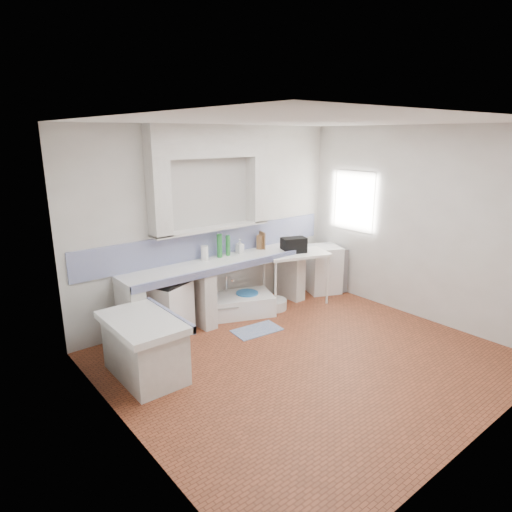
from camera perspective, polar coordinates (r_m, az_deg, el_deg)
floor at (r=5.58m, az=6.68°, el=-13.12°), size 4.50×4.50×0.00m
ceiling at (r=4.91m, az=7.74°, el=16.96°), size 4.50×4.50×0.00m
wall_back at (r=6.57m, az=-5.54°, el=4.33°), size 4.50×0.00×4.50m
wall_front at (r=4.02m, az=28.23°, el=-4.72°), size 4.50×0.00×4.50m
wall_left at (r=3.83m, az=-16.90°, el=-4.45°), size 0.00×4.50×4.50m
wall_right at (r=6.84m, az=20.37°, el=3.87°), size 0.00×4.50×4.50m
alcove_mass at (r=6.29m, az=-5.95°, el=14.61°), size 1.90×0.25×0.45m
window_frame at (r=7.61m, az=13.42°, el=7.04°), size 0.35×0.86×1.06m
lace_valance at (r=7.45m, az=12.91°, el=9.85°), size 0.01×0.84×0.24m
counter_slab at (r=6.40m, az=-4.66°, el=-0.93°), size 3.00×0.60×0.08m
counter_lip at (r=6.18m, az=-3.18°, el=-1.50°), size 3.00×0.04×0.10m
counter_pier_left at (r=5.92m, az=-15.87°, el=-7.51°), size 0.20×0.55×0.82m
counter_pier_mid at (r=6.36m, az=-7.17°, el=-5.38°), size 0.20×0.55×0.82m
counter_pier_right at (r=7.38m, az=4.39°, el=-2.34°), size 0.20×0.55×0.82m
peninsula_top at (r=5.07m, az=-14.47°, el=-8.29°), size 0.70×1.10×0.08m
peninsula_base at (r=5.22m, az=-14.20°, el=-11.82°), size 0.60×1.00×0.62m
peninsula_lip at (r=5.20m, az=-11.16°, el=-7.46°), size 0.04×1.10×0.10m
backsplash at (r=6.62m, az=-5.40°, el=1.76°), size 4.27×0.03×0.40m
stove at (r=6.11m, az=-11.37°, el=-6.81°), size 0.69×0.68×0.75m
sink at (r=6.78m, az=-2.72°, el=-6.43°), size 1.28×1.00×0.27m
side_table at (r=7.16m, az=5.19°, el=-2.81°), size 1.14×0.86×0.05m
fridge at (r=7.74m, az=8.69°, el=-1.66°), size 0.69×0.69×0.81m
bucket_red at (r=6.59m, az=-4.64°, el=-7.14°), size 0.30×0.30×0.26m
bucket_orange at (r=6.71m, az=-2.65°, el=-6.66°), size 0.36×0.36×0.27m
bucket_blue at (r=6.83m, az=-1.15°, el=-6.00°), size 0.40×0.40×0.32m
basin_white at (r=6.98m, az=2.37°, el=-6.26°), size 0.47×0.47×0.15m
water_bottle_a at (r=6.74m, az=-5.30°, el=-6.31°), size 0.12×0.12×0.33m
water_bottle_b at (r=6.96m, az=-2.67°, el=-5.78°), size 0.10×0.10×0.28m
black_bag at (r=7.01m, az=4.91°, el=1.42°), size 0.44×0.34×0.24m
green_bottle_a at (r=6.52m, az=-4.76°, el=1.34°), size 0.09×0.09×0.35m
green_bottle_b at (r=6.61m, az=-3.66°, el=1.37°), size 0.08×0.08×0.31m
knife_block at (r=6.99m, az=0.60°, el=1.84°), size 0.14×0.13×0.23m
cutting_board at (r=7.01m, az=0.82°, el=2.07°), size 0.07×0.20×0.27m
paper_towel at (r=6.39m, az=-6.69°, el=0.37°), size 0.13×0.13×0.21m
soap_bottle at (r=6.75m, az=-2.11°, el=1.27°), size 0.10×0.10×0.22m
rug at (r=6.27m, az=0.12°, el=-9.60°), size 0.71×0.45×0.01m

